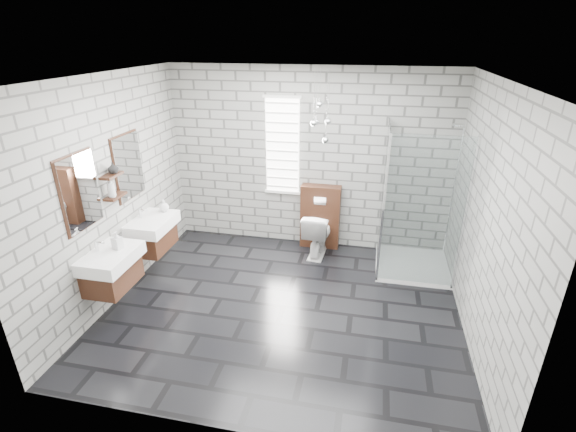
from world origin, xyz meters
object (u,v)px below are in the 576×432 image
(toilet, at_px, (317,233))
(vanity_right, at_px, (150,225))
(shower_enclosure, at_px, (408,239))
(vanity_left, at_px, (108,259))
(cistern_panel, at_px, (320,216))

(toilet, bearing_deg, vanity_right, 29.87)
(shower_enclosure, xyz_separation_m, toilet, (-1.29, 0.25, -0.16))
(vanity_left, xyz_separation_m, vanity_right, (0.00, 0.94, 0.00))
(vanity_right, distance_m, shower_enclosure, 3.51)
(vanity_right, height_order, toilet, vanity_right)
(vanity_left, relative_size, shower_enclosure, 0.77)
(shower_enclosure, bearing_deg, vanity_right, -166.92)
(vanity_right, bearing_deg, toilet, 26.15)
(shower_enclosure, bearing_deg, toilet, 169.13)
(cistern_panel, xyz_separation_m, shower_enclosure, (1.29, -0.52, 0.00))
(cistern_panel, bearing_deg, toilet, -90.00)
(vanity_right, xyz_separation_m, toilet, (2.12, 1.04, -0.41))
(vanity_left, relative_size, vanity_right, 1.00)
(vanity_left, bearing_deg, toilet, 43.07)
(vanity_left, bearing_deg, shower_enclosure, 26.94)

